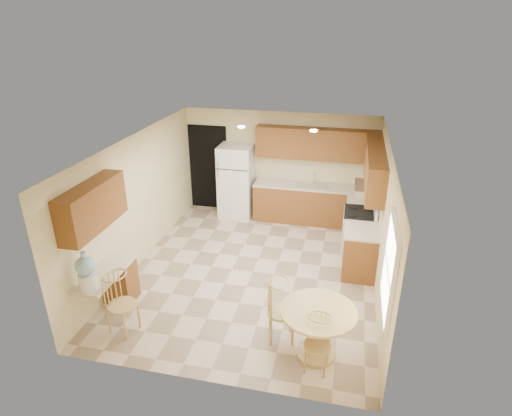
% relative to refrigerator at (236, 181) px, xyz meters
% --- Properties ---
extents(floor, '(5.50, 5.50, 0.00)m').
position_rel_refrigerator_xyz_m(floor, '(0.95, -2.40, -0.88)').
color(floor, beige).
rests_on(floor, ground).
extents(ceiling, '(4.50, 5.50, 0.02)m').
position_rel_refrigerator_xyz_m(ceiling, '(0.95, -2.40, 1.62)').
color(ceiling, white).
rests_on(ceiling, wall_back).
extents(wall_back, '(4.50, 0.02, 2.50)m').
position_rel_refrigerator_xyz_m(wall_back, '(0.95, 0.35, 0.37)').
color(wall_back, beige).
rests_on(wall_back, floor).
extents(wall_front, '(4.50, 0.02, 2.50)m').
position_rel_refrigerator_xyz_m(wall_front, '(0.95, -5.15, 0.37)').
color(wall_front, beige).
rests_on(wall_front, floor).
extents(wall_left, '(0.02, 5.50, 2.50)m').
position_rel_refrigerator_xyz_m(wall_left, '(-1.30, -2.40, 0.37)').
color(wall_left, beige).
rests_on(wall_left, floor).
extents(wall_right, '(0.02, 5.50, 2.50)m').
position_rel_refrigerator_xyz_m(wall_right, '(3.20, -2.40, 0.37)').
color(wall_right, beige).
rests_on(wall_right, floor).
extents(doorway, '(0.90, 0.02, 2.10)m').
position_rel_refrigerator_xyz_m(doorway, '(-0.80, 0.34, 0.17)').
color(doorway, black).
rests_on(doorway, floor).
extents(base_cab_back, '(2.75, 0.60, 0.87)m').
position_rel_refrigerator_xyz_m(base_cab_back, '(1.83, 0.05, -0.44)').
color(base_cab_back, brown).
rests_on(base_cab_back, floor).
extents(counter_back, '(2.75, 0.63, 0.04)m').
position_rel_refrigerator_xyz_m(counter_back, '(1.83, 0.05, 0.01)').
color(counter_back, beige).
rests_on(counter_back, base_cab_back).
extents(base_cab_right_a, '(0.60, 0.59, 0.87)m').
position_rel_refrigerator_xyz_m(base_cab_right_a, '(2.90, -0.54, -0.44)').
color(base_cab_right_a, brown).
rests_on(base_cab_right_a, floor).
extents(counter_right_a, '(0.63, 0.59, 0.04)m').
position_rel_refrigerator_xyz_m(counter_right_a, '(2.90, -0.54, 0.01)').
color(counter_right_a, beige).
rests_on(counter_right_a, base_cab_right_a).
extents(base_cab_right_b, '(0.60, 0.80, 0.87)m').
position_rel_refrigerator_xyz_m(base_cab_right_b, '(2.90, -2.00, -0.44)').
color(base_cab_right_b, brown).
rests_on(base_cab_right_b, floor).
extents(counter_right_b, '(0.63, 0.80, 0.04)m').
position_rel_refrigerator_xyz_m(counter_right_b, '(2.90, -2.00, 0.01)').
color(counter_right_b, beige).
rests_on(counter_right_b, base_cab_right_b).
extents(upper_cab_back, '(2.75, 0.33, 0.70)m').
position_rel_refrigerator_xyz_m(upper_cab_back, '(1.83, 0.19, 0.97)').
color(upper_cab_back, brown).
rests_on(upper_cab_back, wall_back).
extents(upper_cab_right, '(0.33, 2.42, 0.70)m').
position_rel_refrigerator_xyz_m(upper_cab_right, '(3.04, -1.19, 0.97)').
color(upper_cab_right, brown).
rests_on(upper_cab_right, wall_right).
extents(upper_cab_left, '(0.33, 1.40, 0.70)m').
position_rel_refrigerator_xyz_m(upper_cab_left, '(-1.13, -4.00, 0.97)').
color(upper_cab_left, brown).
rests_on(upper_cab_left, wall_left).
extents(sink, '(0.78, 0.44, 0.01)m').
position_rel_refrigerator_xyz_m(sink, '(1.80, 0.05, 0.04)').
color(sink, silver).
rests_on(sink, counter_back).
extents(range_hood, '(0.50, 0.76, 0.14)m').
position_rel_refrigerator_xyz_m(range_hood, '(2.95, -1.22, 0.54)').
color(range_hood, silver).
rests_on(range_hood, upper_cab_right).
extents(desk_pedestal, '(0.48, 0.42, 0.72)m').
position_rel_refrigerator_xyz_m(desk_pedestal, '(-1.05, -3.72, -0.52)').
color(desk_pedestal, brown).
rests_on(desk_pedestal, floor).
extents(desk_top, '(0.50, 1.20, 0.04)m').
position_rel_refrigerator_xyz_m(desk_top, '(-1.05, -4.10, -0.13)').
color(desk_top, beige).
rests_on(desk_top, desk_pedestal).
extents(window, '(0.06, 1.12, 1.30)m').
position_rel_refrigerator_xyz_m(window, '(3.18, -4.25, 0.62)').
color(window, white).
rests_on(window, wall_right).
extents(can_light_a, '(0.14, 0.14, 0.02)m').
position_rel_refrigerator_xyz_m(can_light_a, '(0.45, -1.20, 1.61)').
color(can_light_a, white).
rests_on(can_light_a, ceiling).
extents(can_light_b, '(0.14, 0.14, 0.02)m').
position_rel_refrigerator_xyz_m(can_light_b, '(1.85, -1.20, 1.61)').
color(can_light_b, white).
rests_on(can_light_b, ceiling).
extents(refrigerator, '(0.77, 0.75, 1.75)m').
position_rel_refrigerator_xyz_m(refrigerator, '(0.00, 0.00, 0.00)').
color(refrigerator, white).
rests_on(refrigerator, floor).
extents(stove, '(0.65, 0.76, 1.09)m').
position_rel_refrigerator_xyz_m(stove, '(2.88, -1.22, -0.41)').
color(stove, white).
rests_on(stove, floor).
extents(dining_table, '(1.06, 1.06, 0.78)m').
position_rel_refrigerator_xyz_m(dining_table, '(2.33, -4.34, -0.36)').
color(dining_table, tan).
rests_on(dining_table, floor).
extents(chair_table_a, '(0.44, 0.57, 1.00)m').
position_rel_refrigerator_xyz_m(chair_table_a, '(1.78, -4.18, -0.27)').
color(chair_table_a, tan).
rests_on(chair_table_a, floor).
extents(chair_table_b, '(0.37, 0.37, 0.85)m').
position_rel_refrigerator_xyz_m(chair_table_b, '(2.35, -4.68, -0.36)').
color(chair_table_b, tan).
rests_on(chair_table_b, floor).
extents(chair_desk, '(0.43, 0.56, 0.98)m').
position_rel_refrigerator_xyz_m(chair_desk, '(-0.60, -4.54, -0.28)').
color(chair_desk, tan).
rests_on(chair_desk, floor).
extents(water_crock, '(0.29, 0.29, 0.61)m').
position_rel_refrigerator_xyz_m(water_crock, '(-1.05, -4.52, 0.17)').
color(water_crock, white).
rests_on(water_crock, desk_top).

